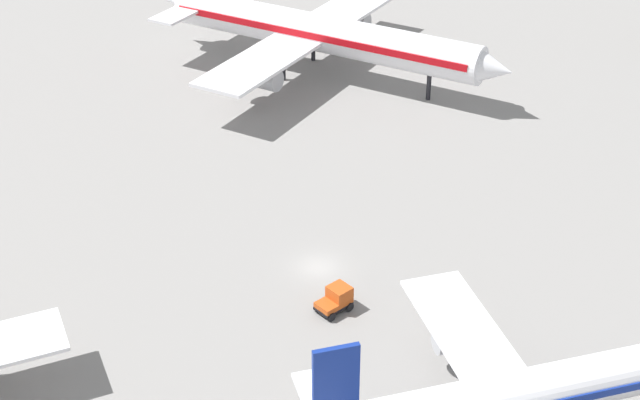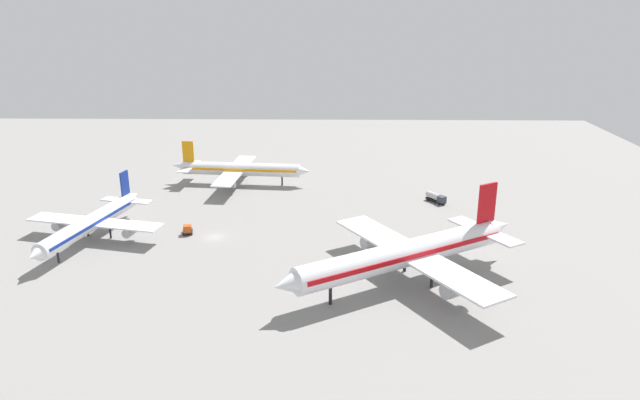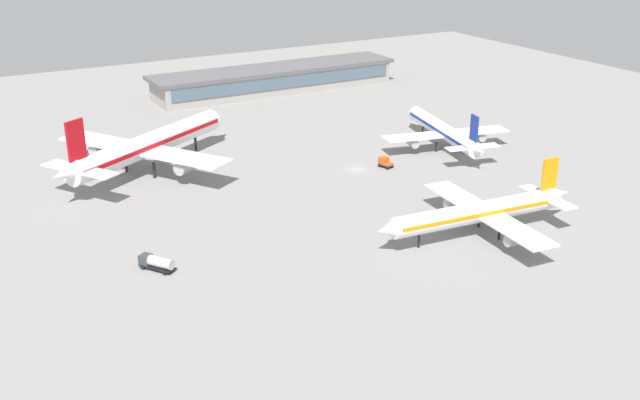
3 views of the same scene
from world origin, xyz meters
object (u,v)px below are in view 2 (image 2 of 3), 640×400
airplane_distant (91,222)px  airplane_taxiing (406,253)px  fuel_truck (436,197)px  baggage_tug (188,229)px  airplane_at_gate (239,169)px

airplane_distant → airplane_taxiing: bearing=86.5°
airplane_taxiing → fuel_truck: 50.95m
baggage_tug → fuel_truck: bearing=98.5°
airplane_distant → fuel_truck: airplane_distant is taller
airplane_distant → baggage_tug: airplane_distant is taller
airplane_at_gate → baggage_tug: size_ratio=11.89×
baggage_tug → fuel_truck: 66.97m
baggage_tug → fuel_truck: fuel_truck is taller
airplane_at_gate → fuel_truck: (55.96, -15.70, -3.27)m
fuel_truck → airplane_distant: bearing=-105.0°
airplane_at_gate → airplane_distant: (-27.06, -44.56, -0.16)m
airplane_at_gate → fuel_truck: size_ratio=6.70×
airplane_at_gate → airplane_distant: size_ratio=1.05×
airplane_at_gate → airplane_taxiing: size_ratio=0.84×
baggage_tug → fuel_truck: (62.40, 24.32, 0.23)m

